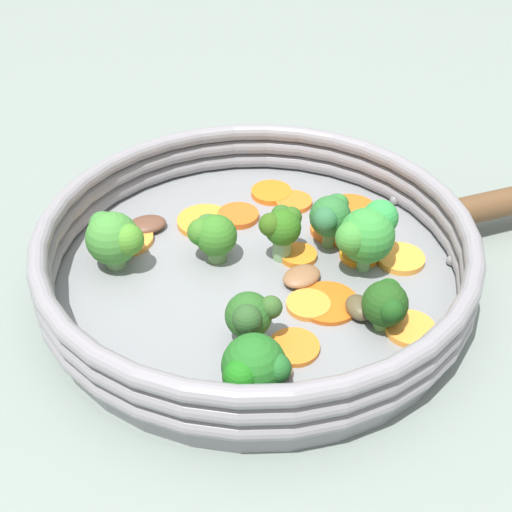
# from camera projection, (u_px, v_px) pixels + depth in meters

# --- Properties ---
(ground_plane) EXTENTS (4.00, 4.00, 0.00)m
(ground_plane) POSITION_uv_depth(u_px,v_px,m) (256.00, 286.00, 0.58)
(ground_plane) COLOR slate
(skillet) EXTENTS (0.33, 0.33, 0.02)m
(skillet) POSITION_uv_depth(u_px,v_px,m) (256.00, 279.00, 0.57)
(skillet) COLOR gray
(skillet) RESTS_ON ground_plane
(skillet_rim_wall) EXTENTS (0.34, 0.34, 0.04)m
(skillet_rim_wall) POSITION_uv_depth(u_px,v_px,m) (256.00, 249.00, 0.55)
(skillet_rim_wall) COLOR gray
(skillet_rim_wall) RESTS_ON skillet
(skillet_rivet_left) EXTENTS (0.01, 0.01, 0.01)m
(skillet_rivet_left) POSITION_uv_depth(u_px,v_px,m) (452.00, 260.00, 0.57)
(skillet_rivet_left) COLOR gray
(skillet_rivet_left) RESTS_ON skillet
(skillet_rivet_right) EXTENTS (0.01, 0.01, 0.01)m
(skillet_rivet_right) POSITION_uv_depth(u_px,v_px,m) (395.00, 200.00, 0.64)
(skillet_rivet_right) COLOR gray
(skillet_rivet_right) RESTS_ON skillet
(carrot_slice_0) EXTENTS (0.05, 0.05, 0.00)m
(carrot_slice_0) POSITION_uv_depth(u_px,v_px,m) (294.00, 347.00, 0.50)
(carrot_slice_0) COLOR orange
(carrot_slice_0) RESTS_ON skillet
(carrot_slice_1) EXTENTS (0.05, 0.05, 0.01)m
(carrot_slice_1) POSITION_uv_depth(u_px,v_px,m) (336.00, 229.00, 0.61)
(carrot_slice_1) COLOR orange
(carrot_slice_1) RESTS_ON skillet
(carrot_slice_2) EXTENTS (0.06, 0.06, 0.00)m
(carrot_slice_2) POSITION_uv_depth(u_px,v_px,m) (127.00, 239.00, 0.60)
(carrot_slice_2) COLOR orange
(carrot_slice_2) RESTS_ON skillet
(carrot_slice_3) EXTENTS (0.04, 0.04, 0.01)m
(carrot_slice_3) POSITION_uv_depth(u_px,v_px,m) (298.00, 255.00, 0.58)
(carrot_slice_3) COLOR orange
(carrot_slice_3) RESTS_ON skillet
(carrot_slice_4) EXTENTS (0.06, 0.06, 0.01)m
(carrot_slice_4) POSITION_uv_depth(u_px,v_px,m) (351.00, 210.00, 0.63)
(carrot_slice_4) COLOR #D85F18
(carrot_slice_4) RESTS_ON skillet
(carrot_slice_5) EXTENTS (0.06, 0.06, 0.00)m
(carrot_slice_5) POSITION_uv_depth(u_px,v_px,m) (328.00, 303.00, 0.53)
(carrot_slice_5) COLOR #D75C16
(carrot_slice_5) RESTS_ON skillet
(carrot_slice_6) EXTENTS (0.05, 0.05, 0.00)m
(carrot_slice_6) POSITION_uv_depth(u_px,v_px,m) (410.00, 329.00, 0.51)
(carrot_slice_6) COLOR orange
(carrot_slice_6) RESTS_ON skillet
(carrot_slice_7) EXTENTS (0.03, 0.03, 0.00)m
(carrot_slice_7) POSITION_uv_depth(u_px,v_px,m) (308.00, 305.00, 0.53)
(carrot_slice_7) COLOR orange
(carrot_slice_7) RESTS_ON skillet
(carrot_slice_8) EXTENTS (0.05, 0.05, 0.01)m
(carrot_slice_8) POSITION_uv_depth(u_px,v_px,m) (238.00, 216.00, 0.62)
(carrot_slice_8) COLOR #E25C1B
(carrot_slice_8) RESTS_ON skillet
(carrot_slice_9) EXTENTS (0.05, 0.05, 0.01)m
(carrot_slice_9) POSITION_uv_depth(u_px,v_px,m) (271.00, 193.00, 0.65)
(carrot_slice_9) COLOR orange
(carrot_slice_9) RESTS_ON skillet
(carrot_slice_10) EXTENTS (0.07, 0.07, 0.01)m
(carrot_slice_10) POSITION_uv_depth(u_px,v_px,m) (205.00, 221.00, 0.62)
(carrot_slice_10) COLOR orange
(carrot_slice_10) RESTS_ON skillet
(carrot_slice_11) EXTENTS (0.05, 0.05, 0.01)m
(carrot_slice_11) POSITION_uv_depth(u_px,v_px,m) (401.00, 259.00, 0.58)
(carrot_slice_11) COLOR #F99C35
(carrot_slice_11) RESTS_ON skillet
(carrot_slice_12) EXTENTS (0.04, 0.04, 0.00)m
(carrot_slice_12) POSITION_uv_depth(u_px,v_px,m) (294.00, 202.00, 0.64)
(carrot_slice_12) COLOR orange
(carrot_slice_12) RESTS_ON skillet
(carrot_slice_13) EXTENTS (0.04, 0.04, 0.00)m
(carrot_slice_13) POSITION_uv_depth(u_px,v_px,m) (360.00, 254.00, 0.58)
(carrot_slice_13) COLOR orange
(carrot_slice_13) RESTS_ON skillet
(broccoli_floret_0) EXTENTS (0.04, 0.03, 0.04)m
(broccoli_floret_0) POSITION_uv_depth(u_px,v_px,m) (386.00, 304.00, 0.50)
(broccoli_floret_0) COLOR #659544
(broccoli_floret_0) RESTS_ON skillet
(broccoli_floret_1) EXTENTS (0.05, 0.05, 0.06)m
(broccoli_floret_1) POSITION_uv_depth(u_px,v_px,m) (367.00, 234.00, 0.55)
(broccoli_floret_1) COLOR #6CA560
(broccoli_floret_1) RESTS_ON skillet
(broccoli_floret_2) EXTENTS (0.04, 0.05, 0.05)m
(broccoli_floret_2) POSITION_uv_depth(u_px,v_px,m) (114.00, 238.00, 0.56)
(broccoli_floret_2) COLOR #7CAB6A
(broccoli_floret_2) RESTS_ON skillet
(broccoli_floret_3) EXTENTS (0.05, 0.04, 0.05)m
(broccoli_floret_3) POSITION_uv_depth(u_px,v_px,m) (253.00, 369.00, 0.45)
(broccoli_floret_3) COLOR #649255
(broccoli_floret_3) RESTS_ON skillet
(broccoli_floret_4) EXTENTS (0.04, 0.04, 0.04)m
(broccoli_floret_4) POSITION_uv_depth(u_px,v_px,m) (211.00, 234.00, 0.57)
(broccoli_floret_4) COLOR #608C4A
(broccoli_floret_4) RESTS_ON skillet
(broccoli_floret_5) EXTENTS (0.04, 0.03, 0.05)m
(broccoli_floret_5) POSITION_uv_depth(u_px,v_px,m) (331.00, 216.00, 0.58)
(broccoli_floret_5) COLOR #668C46
(broccoli_floret_5) RESTS_ON skillet
(broccoli_floret_6) EXTENTS (0.04, 0.04, 0.04)m
(broccoli_floret_6) POSITION_uv_depth(u_px,v_px,m) (255.00, 316.00, 0.49)
(broccoli_floret_6) COLOR #77A256
(broccoli_floret_6) RESTS_ON skillet
(broccoli_floret_7) EXTENTS (0.03, 0.03, 0.04)m
(broccoli_floret_7) POSITION_uv_depth(u_px,v_px,m) (282.00, 227.00, 0.56)
(broccoli_floret_7) COLOR #7DA66C
(broccoli_floret_7) RESTS_ON skillet
(mushroom_piece_0) EXTENTS (0.03, 0.03, 0.01)m
(mushroom_piece_0) POSITION_uv_depth(u_px,v_px,m) (273.00, 368.00, 0.48)
(mushroom_piece_0) COLOR #8A6446
(mushroom_piece_0) RESTS_ON skillet
(mushroom_piece_1) EXTENTS (0.04, 0.04, 0.01)m
(mushroom_piece_1) POSITION_uv_depth(u_px,v_px,m) (302.00, 276.00, 0.55)
(mushroom_piece_1) COLOR brown
(mushroom_piece_1) RESTS_ON skillet
(mushroom_piece_2) EXTENTS (0.03, 0.03, 0.01)m
(mushroom_piece_2) POSITION_uv_depth(u_px,v_px,m) (359.00, 307.00, 0.52)
(mushroom_piece_2) COLOR brown
(mushroom_piece_2) RESTS_ON skillet
(mushroom_piece_3) EXTENTS (0.04, 0.04, 0.01)m
(mushroom_piece_3) POSITION_uv_depth(u_px,v_px,m) (147.00, 225.00, 0.61)
(mushroom_piece_3) COLOR brown
(mushroom_piece_3) RESTS_ON skillet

